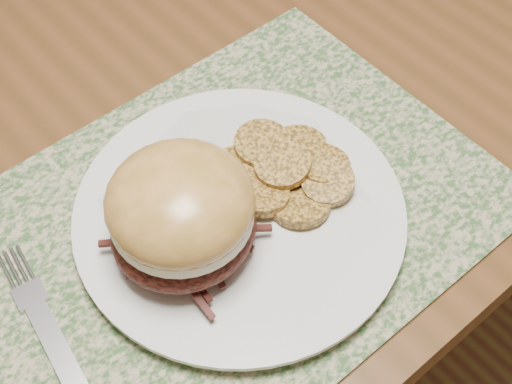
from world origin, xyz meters
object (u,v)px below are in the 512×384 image
Objects in this scene: dining_table at (235,29)px; dinner_plate at (240,215)px; fork at (56,346)px; pork_sandwich at (181,213)px.

dining_table is 5.77× the size of dinner_plate.
dinner_plate is 0.18m from fork.
dinner_plate is at bearing -10.28° from pork_sandwich.
dinner_plate is at bearing 7.47° from fork.
dining_table is 11.45× the size of pork_sandwich.
fork is at bearing -145.37° from dining_table.
pork_sandwich reaches higher than dining_table.
pork_sandwich is at bearing 177.87° from dinner_plate.
fork is (-0.38, -0.26, 0.09)m from dining_table.
dining_table is at bearing 41.96° from fork.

